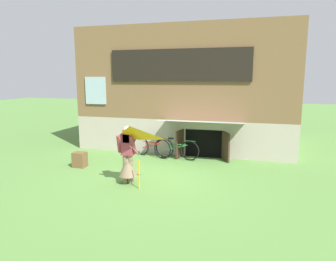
{
  "coord_description": "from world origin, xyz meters",
  "views": [
    {
      "loc": [
        2.81,
        -8.26,
        3.0
      ],
      "look_at": [
        0.17,
        0.99,
        1.33
      ],
      "focal_mm": 32.61,
      "sensor_mm": 36.0,
      "label": 1
    }
  ],
  "objects_px": {
    "wooden_crate": "(80,160)",
    "person": "(128,160)",
    "kite": "(130,144)",
    "bicycle_green": "(177,149)",
    "bicycle_red": "(151,147)"
  },
  "relations": [
    {
      "from": "wooden_crate",
      "to": "person",
      "type": "bearing_deg",
      "value": -25.78
    },
    {
      "from": "kite",
      "to": "bicycle_green",
      "type": "height_order",
      "value": "kite"
    },
    {
      "from": "bicycle_red",
      "to": "wooden_crate",
      "type": "bearing_deg",
      "value": -117.47
    },
    {
      "from": "bicycle_green",
      "to": "person",
      "type": "bearing_deg",
      "value": -95.36
    },
    {
      "from": "person",
      "to": "bicycle_green",
      "type": "height_order",
      "value": "person"
    },
    {
      "from": "bicycle_red",
      "to": "wooden_crate",
      "type": "distance_m",
      "value": 2.72
    },
    {
      "from": "kite",
      "to": "wooden_crate",
      "type": "height_order",
      "value": "kite"
    },
    {
      "from": "person",
      "to": "wooden_crate",
      "type": "bearing_deg",
      "value": 165.21
    },
    {
      "from": "person",
      "to": "wooden_crate",
      "type": "xyz_separation_m",
      "value": [
        -2.24,
        1.08,
        -0.45
      ]
    },
    {
      "from": "bicycle_green",
      "to": "bicycle_red",
      "type": "relative_size",
      "value": 1.02
    },
    {
      "from": "kite",
      "to": "wooden_crate",
      "type": "distance_m",
      "value": 3.28
    },
    {
      "from": "kite",
      "to": "bicycle_green",
      "type": "relative_size",
      "value": 0.92
    },
    {
      "from": "kite",
      "to": "wooden_crate",
      "type": "relative_size",
      "value": 3.14
    },
    {
      "from": "kite",
      "to": "person",
      "type": "bearing_deg",
      "value": 118.75
    },
    {
      "from": "person",
      "to": "kite",
      "type": "distance_m",
      "value": 0.95
    }
  ]
}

